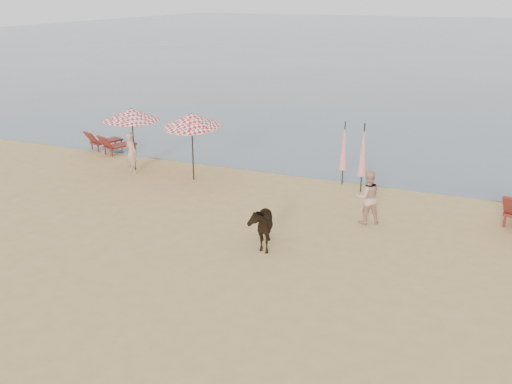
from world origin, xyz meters
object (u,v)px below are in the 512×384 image
at_px(umbrella_open_left_b, 192,120).
at_px(beachgoer_right_a, 367,197).
at_px(cow, 260,224).
at_px(beachgoer_left, 131,153).
at_px(lounger_cluster_left, 109,142).
at_px(umbrella_closed_left, 344,146).
at_px(umbrella_open_left_a, 131,114).
at_px(umbrella_closed_right, 363,150).

relative_size(umbrella_open_left_b, beachgoer_right_a, 1.58).
xyz_separation_m(cow, beachgoer_left, (-6.79, 4.09, 0.16)).
bearing_deg(beachgoer_left, umbrella_open_left_b, -153.31).
xyz_separation_m(lounger_cluster_left, cow, (9.39, -6.19, 0.21)).
bearing_deg(beachgoer_left, cow, 172.14).
relative_size(umbrella_open_left_b, umbrella_closed_left, 1.12).
height_order(umbrella_open_left_a, umbrella_closed_right, umbrella_closed_right).
distance_m(umbrella_open_left_b, cow, 6.24).
bearing_deg(umbrella_closed_right, umbrella_open_left_a, -174.48).
xyz_separation_m(umbrella_closed_right, beachgoer_right_a, (0.75, -2.61, -0.65)).
bearing_deg(umbrella_open_left_b, beachgoer_right_a, -13.94).
bearing_deg(umbrella_open_left_b, beachgoer_left, -176.90).
height_order(umbrella_open_left_a, cow, umbrella_open_left_a).
bearing_deg(beachgoer_right_a, beachgoer_left, -41.32).
relative_size(cow, beachgoer_right_a, 0.92).
height_order(lounger_cluster_left, umbrella_closed_left, umbrella_closed_left).
height_order(umbrella_closed_right, beachgoer_right_a, umbrella_closed_right).
bearing_deg(cow, beachgoer_right_a, 27.58).
bearing_deg(umbrella_closed_right, lounger_cluster_left, 175.17).
distance_m(umbrella_open_left_b, beachgoer_right_a, 6.86).
height_order(umbrella_open_left_a, beachgoer_right_a, umbrella_open_left_a).
bearing_deg(umbrella_open_left_b, umbrella_open_left_a, 174.71).
xyz_separation_m(umbrella_closed_left, umbrella_closed_right, (0.77, -0.51, 0.08)).
height_order(umbrella_open_left_b, beachgoer_right_a, umbrella_open_left_b).
height_order(umbrella_open_left_b, umbrella_closed_right, umbrella_open_left_b).
relative_size(lounger_cluster_left, umbrella_closed_right, 0.87).
height_order(lounger_cluster_left, beachgoer_left, beachgoer_left).
xyz_separation_m(umbrella_open_left_b, cow, (4.31, -4.24, -1.55)).
bearing_deg(umbrella_closed_left, umbrella_open_left_b, -162.85).
relative_size(lounger_cluster_left, umbrella_closed_left, 0.92).
distance_m(lounger_cluster_left, umbrella_closed_right, 10.95).
xyz_separation_m(umbrella_open_left_a, cow, (6.93, -4.46, -1.49)).
bearing_deg(beachgoer_right_a, umbrella_closed_right, -106.29).
xyz_separation_m(umbrella_open_left_b, beachgoer_left, (-2.48, -0.15, -1.39)).
height_order(umbrella_closed_left, umbrella_closed_right, umbrella_closed_right).
height_order(umbrella_closed_right, beachgoer_left, umbrella_closed_right).
xyz_separation_m(umbrella_open_left_b, beachgoer_right_a, (6.53, -1.57, -1.37)).
bearing_deg(umbrella_closed_left, umbrella_open_left_a, -170.17).
distance_m(umbrella_closed_left, beachgoer_left, 7.71).
bearing_deg(umbrella_closed_left, beachgoer_right_a, -64.04).
bearing_deg(lounger_cluster_left, beachgoer_left, -18.34).
distance_m(umbrella_closed_right, beachgoer_left, 8.37).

